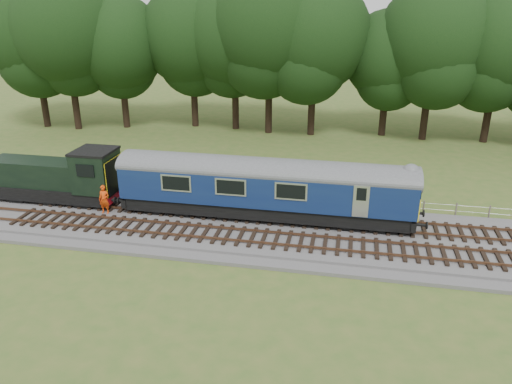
# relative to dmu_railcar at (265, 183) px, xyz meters

# --- Properties ---
(ground) EXTENTS (120.00, 120.00, 0.00)m
(ground) POSITION_rel_dmu_railcar_xyz_m (1.91, -1.40, -2.61)
(ground) COLOR #3F6123
(ground) RESTS_ON ground
(ballast) EXTENTS (70.00, 7.00, 0.35)m
(ballast) POSITION_rel_dmu_railcar_xyz_m (1.91, -1.40, -2.43)
(ballast) COLOR #4C4C4F
(ballast) RESTS_ON ground
(track_north) EXTENTS (67.20, 2.40, 0.21)m
(track_north) POSITION_rel_dmu_railcar_xyz_m (1.91, -0.00, -2.19)
(track_north) COLOR black
(track_north) RESTS_ON ballast
(track_south) EXTENTS (67.20, 2.40, 0.21)m
(track_south) POSITION_rel_dmu_railcar_xyz_m (1.91, -3.00, -2.19)
(track_south) COLOR black
(track_south) RESTS_ON ballast
(fence) EXTENTS (64.00, 0.12, 1.00)m
(fence) POSITION_rel_dmu_railcar_xyz_m (1.91, 3.10, -2.61)
(fence) COLOR #6B6054
(fence) RESTS_ON ground
(tree_line) EXTENTS (70.00, 8.00, 18.00)m
(tree_line) POSITION_rel_dmu_railcar_xyz_m (1.91, 20.60, -2.61)
(tree_line) COLOR black
(tree_line) RESTS_ON ground
(dmu_railcar) EXTENTS (18.05, 2.86, 3.88)m
(dmu_railcar) POSITION_rel_dmu_railcar_xyz_m (0.00, 0.00, 0.00)
(dmu_railcar) COLOR black
(dmu_railcar) RESTS_ON ground
(shunter_loco) EXTENTS (8.92, 2.60, 3.38)m
(shunter_loco) POSITION_rel_dmu_railcar_xyz_m (-13.93, 0.00, -0.63)
(shunter_loco) COLOR black
(shunter_loco) RESTS_ON ground
(worker) EXTENTS (0.70, 0.47, 1.88)m
(worker) POSITION_rel_dmu_railcar_xyz_m (-10.11, -1.38, -1.32)
(worker) COLOR #F5460C
(worker) RESTS_ON ballast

